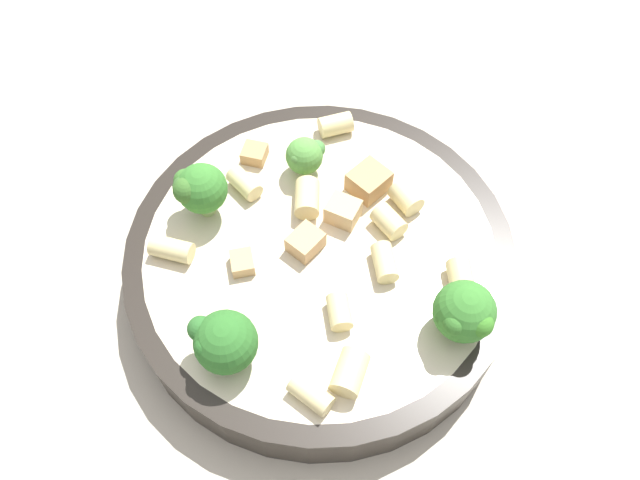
% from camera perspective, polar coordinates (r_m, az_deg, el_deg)
% --- Properties ---
extents(ground_plane, '(2.00, 2.00, 0.00)m').
position_cam_1_polar(ground_plane, '(0.44, 0.00, -3.23)').
color(ground_plane, '#BCB29E').
extents(pasta_bowl, '(0.26, 0.26, 0.04)m').
position_cam_1_polar(pasta_bowl, '(0.42, 0.00, -1.83)').
color(pasta_bowl, '#28231E').
rests_on(pasta_bowl, ground_plane).
extents(broccoli_floret_0, '(0.04, 0.03, 0.04)m').
position_cam_1_polar(broccoli_floret_0, '(0.41, -11.07, 4.64)').
color(broccoli_floret_0, '#9EC175').
rests_on(broccoli_floret_0, pasta_bowl).
extents(broccoli_floret_1, '(0.04, 0.04, 0.04)m').
position_cam_1_polar(broccoli_floret_1, '(0.37, 13.01, -6.55)').
color(broccoli_floret_1, '#84AD60').
rests_on(broccoli_floret_1, pasta_bowl).
extents(broccoli_floret_2, '(0.03, 0.03, 0.03)m').
position_cam_1_polar(broccoli_floret_2, '(0.43, -1.37, 7.72)').
color(broccoli_floret_2, '#84AD60').
rests_on(broccoli_floret_2, pasta_bowl).
extents(broccoli_floret_3, '(0.04, 0.04, 0.04)m').
position_cam_1_polar(broccoli_floret_3, '(0.36, -8.81, -9.17)').
color(broccoli_floret_3, '#9EC175').
rests_on(broccoli_floret_3, pasta_bowl).
extents(rigatoni_0, '(0.02, 0.03, 0.02)m').
position_cam_1_polar(rigatoni_0, '(0.36, 2.74, -12.01)').
color(rigatoni_0, beige).
rests_on(rigatoni_0, pasta_bowl).
extents(rigatoni_1, '(0.02, 0.02, 0.01)m').
position_cam_1_polar(rigatoni_1, '(0.38, 1.79, -6.58)').
color(rigatoni_1, beige).
rests_on(rigatoni_1, pasta_bowl).
extents(rigatoni_2, '(0.03, 0.03, 0.01)m').
position_cam_1_polar(rigatoni_2, '(0.36, -1.62, -13.86)').
color(rigatoni_2, beige).
rests_on(rigatoni_2, pasta_bowl).
extents(rigatoni_3, '(0.02, 0.03, 0.01)m').
position_cam_1_polar(rigatoni_3, '(0.40, 5.92, -2.05)').
color(rigatoni_3, beige).
rests_on(rigatoni_3, pasta_bowl).
extents(rigatoni_4, '(0.03, 0.02, 0.01)m').
position_cam_1_polar(rigatoni_4, '(0.41, -13.41, -0.81)').
color(rigatoni_4, beige).
rests_on(rigatoni_4, pasta_bowl).
extents(rigatoni_5, '(0.02, 0.03, 0.02)m').
position_cam_1_polar(rigatoni_5, '(0.42, -1.18, 3.87)').
color(rigatoni_5, beige).
rests_on(rigatoni_5, pasta_bowl).
extents(rigatoni_6, '(0.03, 0.02, 0.02)m').
position_cam_1_polar(rigatoni_6, '(0.47, 1.43, 10.50)').
color(rigatoni_6, beige).
rests_on(rigatoni_6, pasta_bowl).
extents(rigatoni_7, '(0.03, 0.03, 0.02)m').
position_cam_1_polar(rigatoni_7, '(0.41, 6.31, 1.69)').
color(rigatoni_7, beige).
rests_on(rigatoni_7, pasta_bowl).
extents(rigatoni_8, '(0.02, 0.02, 0.02)m').
position_cam_1_polar(rigatoni_8, '(0.40, 12.76, -3.39)').
color(rigatoni_8, beige).
rests_on(rigatoni_8, pasta_bowl).
extents(rigatoni_9, '(0.03, 0.03, 0.01)m').
position_cam_1_polar(rigatoni_9, '(0.43, -6.93, 5.16)').
color(rigatoni_9, beige).
rests_on(rigatoni_9, pasta_bowl).
extents(rigatoni_10, '(0.03, 0.03, 0.02)m').
position_cam_1_polar(rigatoni_10, '(0.43, 7.86, 3.84)').
color(rigatoni_10, beige).
rests_on(rigatoni_10, pasta_bowl).
extents(chicken_chunk_0, '(0.03, 0.03, 0.02)m').
position_cam_1_polar(chicken_chunk_0, '(0.43, 4.48, 5.38)').
color(chicken_chunk_0, tan).
rests_on(chicken_chunk_0, pasta_bowl).
extents(chicken_chunk_1, '(0.03, 0.03, 0.01)m').
position_cam_1_polar(chicken_chunk_1, '(0.40, -1.38, -0.80)').
color(chicken_chunk_1, tan).
rests_on(chicken_chunk_1, pasta_bowl).
extents(chicken_chunk_2, '(0.02, 0.02, 0.01)m').
position_cam_1_polar(chicken_chunk_2, '(0.45, -6.01, 7.86)').
color(chicken_chunk_2, tan).
rests_on(chicken_chunk_2, pasta_bowl).
extents(chicken_chunk_3, '(0.02, 0.02, 0.01)m').
position_cam_1_polar(chicken_chunk_3, '(0.40, -7.12, -2.07)').
color(chicken_chunk_3, tan).
rests_on(chicken_chunk_3, pasta_bowl).
extents(chicken_chunk_4, '(0.03, 0.02, 0.02)m').
position_cam_1_polar(chicken_chunk_4, '(0.42, 2.12, 2.65)').
color(chicken_chunk_4, tan).
rests_on(chicken_chunk_4, pasta_bowl).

